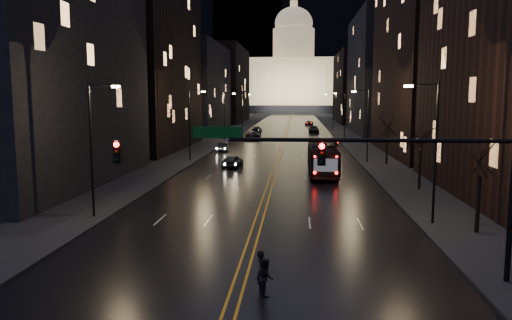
% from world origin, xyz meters
% --- Properties ---
extents(ground, '(900.00, 900.00, 0.00)m').
position_xyz_m(ground, '(0.00, 0.00, 0.00)').
color(ground, black).
rests_on(ground, ground).
extents(road, '(20.00, 320.00, 0.02)m').
position_xyz_m(road, '(0.00, 130.00, 0.01)').
color(road, black).
rests_on(road, ground).
extents(sidewalk_left, '(8.00, 320.00, 0.16)m').
position_xyz_m(sidewalk_left, '(-14.00, 130.00, 0.08)').
color(sidewalk_left, black).
rests_on(sidewalk_left, ground).
extents(sidewalk_right, '(8.00, 320.00, 0.16)m').
position_xyz_m(sidewalk_right, '(14.00, 130.00, 0.08)').
color(sidewalk_right, black).
rests_on(sidewalk_right, ground).
extents(center_line, '(0.62, 320.00, 0.01)m').
position_xyz_m(center_line, '(0.00, 130.00, 0.03)').
color(center_line, orange).
rests_on(center_line, road).
extents(building_left_near, '(12.00, 28.00, 22.00)m').
position_xyz_m(building_left_near, '(-21.00, 22.00, 11.00)').
color(building_left_near, black).
rests_on(building_left_near, ground).
extents(building_left_mid, '(12.00, 30.00, 28.00)m').
position_xyz_m(building_left_mid, '(-21.00, 54.00, 14.00)').
color(building_left_mid, black).
rests_on(building_left_mid, ground).
extents(building_left_far, '(12.00, 34.00, 20.00)m').
position_xyz_m(building_left_far, '(-21.00, 92.00, 10.00)').
color(building_left_far, black).
rests_on(building_left_far, ground).
extents(building_left_dist, '(12.00, 40.00, 24.00)m').
position_xyz_m(building_left_dist, '(-21.00, 140.00, 12.00)').
color(building_left_dist, black).
rests_on(building_left_dist, ground).
extents(building_right_tall, '(12.00, 30.00, 38.00)m').
position_xyz_m(building_right_tall, '(21.00, 50.00, 19.00)').
color(building_right_tall, black).
rests_on(building_right_tall, ground).
extents(building_right_mid, '(12.00, 34.00, 26.00)m').
position_xyz_m(building_right_mid, '(21.00, 92.00, 13.00)').
color(building_right_mid, black).
rests_on(building_right_mid, ground).
extents(building_right_dist, '(12.00, 40.00, 22.00)m').
position_xyz_m(building_right_dist, '(21.00, 140.00, 11.00)').
color(building_right_dist, black).
rests_on(building_right_dist, ground).
extents(mountain_ridge, '(520.00, 60.00, 130.00)m').
position_xyz_m(mountain_ridge, '(40.00, 380.00, 65.00)').
color(mountain_ridge, black).
rests_on(mountain_ridge, ground).
extents(capitol, '(90.00, 50.00, 58.50)m').
position_xyz_m(capitol, '(0.00, 250.00, 17.15)').
color(capitol, black).
rests_on(capitol, ground).
extents(traffic_signal, '(17.29, 0.45, 7.00)m').
position_xyz_m(traffic_signal, '(5.91, -0.00, 5.10)').
color(traffic_signal, black).
rests_on(traffic_signal, ground).
extents(streetlamp_right_near, '(2.13, 0.25, 9.00)m').
position_xyz_m(streetlamp_right_near, '(10.81, 10.00, 5.08)').
color(streetlamp_right_near, black).
rests_on(streetlamp_right_near, ground).
extents(streetlamp_left_near, '(2.13, 0.25, 9.00)m').
position_xyz_m(streetlamp_left_near, '(-10.81, 10.00, 5.08)').
color(streetlamp_left_near, black).
rests_on(streetlamp_left_near, ground).
extents(streetlamp_right_mid, '(2.13, 0.25, 9.00)m').
position_xyz_m(streetlamp_right_mid, '(10.81, 40.00, 5.08)').
color(streetlamp_right_mid, black).
rests_on(streetlamp_right_mid, ground).
extents(streetlamp_left_mid, '(2.13, 0.25, 9.00)m').
position_xyz_m(streetlamp_left_mid, '(-10.81, 40.00, 5.08)').
color(streetlamp_left_mid, black).
rests_on(streetlamp_left_mid, ground).
extents(streetlamp_right_far, '(2.13, 0.25, 9.00)m').
position_xyz_m(streetlamp_right_far, '(10.81, 70.00, 5.08)').
color(streetlamp_right_far, black).
rests_on(streetlamp_right_far, ground).
extents(streetlamp_left_far, '(2.13, 0.25, 9.00)m').
position_xyz_m(streetlamp_left_far, '(-10.81, 70.00, 5.08)').
color(streetlamp_left_far, black).
rests_on(streetlamp_left_far, ground).
extents(streetlamp_right_dist, '(2.13, 0.25, 9.00)m').
position_xyz_m(streetlamp_right_dist, '(10.81, 100.00, 5.08)').
color(streetlamp_right_dist, black).
rests_on(streetlamp_right_dist, ground).
extents(streetlamp_left_dist, '(2.13, 0.25, 9.00)m').
position_xyz_m(streetlamp_left_dist, '(-10.81, 100.00, 5.08)').
color(streetlamp_left_dist, black).
rests_on(streetlamp_left_dist, ground).
extents(tree_right_near, '(2.40, 2.40, 6.65)m').
position_xyz_m(tree_right_near, '(13.00, 8.00, 4.53)').
color(tree_right_near, black).
rests_on(tree_right_near, ground).
extents(tree_right_mid, '(2.40, 2.40, 6.65)m').
position_xyz_m(tree_right_mid, '(13.00, 22.00, 4.53)').
color(tree_right_mid, black).
rests_on(tree_right_mid, ground).
extents(tree_right_far, '(2.40, 2.40, 6.65)m').
position_xyz_m(tree_right_far, '(13.00, 38.00, 4.53)').
color(tree_right_far, black).
rests_on(tree_right_far, ground).
extents(bus, '(2.83, 11.85, 3.30)m').
position_xyz_m(bus, '(5.09, 30.42, 1.65)').
color(bus, black).
rests_on(bus, ground).
extents(oncoming_car_a, '(2.31, 4.63, 1.52)m').
position_xyz_m(oncoming_car_a, '(-4.90, 34.62, 0.76)').
color(oncoming_car_a, black).
rests_on(oncoming_car_a, ground).
extents(oncoming_car_b, '(1.91, 4.26, 1.36)m').
position_xyz_m(oncoming_car_b, '(-8.50, 51.34, 0.68)').
color(oncoming_car_b, black).
rests_on(oncoming_car_b, ground).
extents(oncoming_car_c, '(2.63, 5.57, 1.54)m').
position_xyz_m(oncoming_car_c, '(-6.06, 74.51, 0.77)').
color(oncoming_car_c, black).
rests_on(oncoming_car_c, ground).
extents(oncoming_car_d, '(2.23, 5.32, 1.53)m').
position_xyz_m(oncoming_car_d, '(-6.73, 91.07, 0.77)').
color(oncoming_car_d, black).
rests_on(oncoming_car_d, ground).
extents(receding_car_a, '(1.91, 4.49, 1.44)m').
position_xyz_m(receding_car_a, '(4.84, 39.90, 0.72)').
color(receding_car_a, black).
rests_on(receding_car_a, ground).
extents(receding_car_b, '(1.91, 4.05, 1.34)m').
position_xyz_m(receding_car_b, '(8.50, 62.07, 0.67)').
color(receding_car_b, black).
rests_on(receding_car_b, ground).
extents(receding_car_c, '(2.41, 5.57, 1.60)m').
position_xyz_m(receding_car_c, '(6.15, 91.72, 0.80)').
color(receding_car_c, black).
rests_on(receding_car_c, ground).
extents(receding_car_d, '(2.57, 5.04, 1.36)m').
position_xyz_m(receding_car_d, '(5.82, 122.65, 0.68)').
color(receding_car_d, black).
rests_on(receding_car_d, ground).
extents(pedestrian_a, '(0.44, 0.64, 1.70)m').
position_xyz_m(pedestrian_a, '(1.03, -1.50, 0.85)').
color(pedestrian_a, black).
rests_on(pedestrian_a, ground).
extents(pedestrian_b, '(0.59, 0.82, 1.53)m').
position_xyz_m(pedestrian_b, '(1.23, -2.00, 0.77)').
color(pedestrian_b, black).
rests_on(pedestrian_b, ground).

